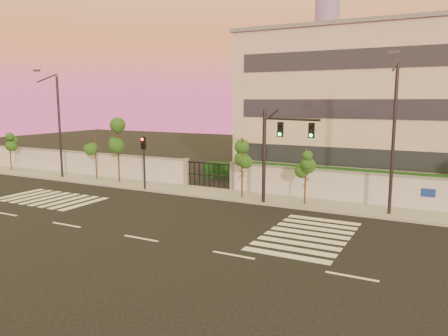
% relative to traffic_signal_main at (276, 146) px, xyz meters
% --- Properties ---
extents(ground, '(120.00, 120.00, 0.00)m').
position_rel_traffic_signal_main_xyz_m(ground, '(-3.32, -9.26, -3.84)').
color(ground, black).
rests_on(ground, ground).
extents(sidewalk, '(60.00, 3.00, 0.15)m').
position_rel_traffic_signal_main_xyz_m(sidewalk, '(-3.32, 1.24, -3.76)').
color(sidewalk, gray).
rests_on(sidewalk, ground).
extents(perimeter_wall, '(60.00, 0.36, 2.20)m').
position_rel_traffic_signal_main_xyz_m(perimeter_wall, '(-3.22, 2.74, -2.77)').
color(perimeter_wall, '#B2B4B9').
rests_on(perimeter_wall, ground).
extents(hedge_row, '(41.00, 4.25, 1.80)m').
position_rel_traffic_signal_main_xyz_m(hedge_row, '(-2.16, 5.48, -3.02)').
color(hedge_row, '#103712').
rests_on(hedge_row, ground).
extents(institutional_building, '(24.40, 12.40, 12.25)m').
position_rel_traffic_signal_main_xyz_m(institutional_building, '(5.68, 12.73, 2.32)').
color(institutional_building, '#B9B29C').
rests_on(institutional_building, ground).
extents(distant_skyscraper, '(16.00, 16.00, 118.00)m').
position_rel_traffic_signal_main_xyz_m(distant_skyscraper, '(-68.32, 270.74, 58.15)').
color(distant_skyscraper, slate).
rests_on(distant_skyscraper, ground).
extents(road_markings, '(57.00, 7.62, 0.02)m').
position_rel_traffic_signal_main_xyz_m(road_markings, '(-4.90, -5.50, -3.83)').
color(road_markings, silver).
rests_on(road_markings, ground).
extents(street_tree_a, '(1.31, 1.04, 3.54)m').
position_rel_traffic_signal_main_xyz_m(street_tree_a, '(-26.66, 1.14, -1.22)').
color(street_tree_a, '#382314').
rests_on(street_tree_a, ground).
extents(street_tree_b, '(1.30, 1.03, 3.81)m').
position_rel_traffic_signal_main_xyz_m(street_tree_b, '(-16.17, 1.27, -1.03)').
color(street_tree_b, '#382314').
rests_on(street_tree_b, ground).
extents(street_tree_c, '(1.50, 1.19, 5.18)m').
position_rel_traffic_signal_main_xyz_m(street_tree_c, '(-13.68, 1.19, -0.02)').
color(street_tree_c, '#382314').
rests_on(street_tree_c, ground).
extents(street_tree_d, '(1.40, 1.12, 4.14)m').
position_rel_traffic_signal_main_xyz_m(street_tree_d, '(-2.63, 0.79, -0.78)').
color(street_tree_d, '#382314').
rests_on(street_tree_d, ground).
extents(street_tree_e, '(1.30, 1.03, 3.66)m').
position_rel_traffic_signal_main_xyz_m(street_tree_e, '(1.77, 0.72, -1.14)').
color(street_tree_e, '#382314').
rests_on(street_tree_e, ground).
extents(traffic_signal_main, '(3.79, 1.18, 6.07)m').
position_rel_traffic_signal_main_xyz_m(traffic_signal_main, '(0.00, 0.00, 0.00)').
color(traffic_signal_main, black).
rests_on(traffic_signal_main, ground).
extents(traffic_signal_secondary, '(0.32, 0.32, 4.10)m').
position_rel_traffic_signal_main_xyz_m(traffic_signal_secondary, '(-10.14, -0.15, -1.23)').
color(traffic_signal_secondary, black).
rests_on(traffic_signal_secondary, ground).
extents(streetlight_west, '(0.54, 2.17, 9.01)m').
position_rel_traffic_signal_main_xyz_m(streetlight_west, '(-19.57, 0.53, 1.03)').
color(streetlight_west, black).
rests_on(streetlight_west, ground).
extents(streetlight_east, '(0.54, 2.19, 9.11)m').
position_rel_traffic_signal_main_xyz_m(streetlight_east, '(6.78, 0.49, 1.09)').
color(streetlight_east, black).
rests_on(streetlight_east, ground).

